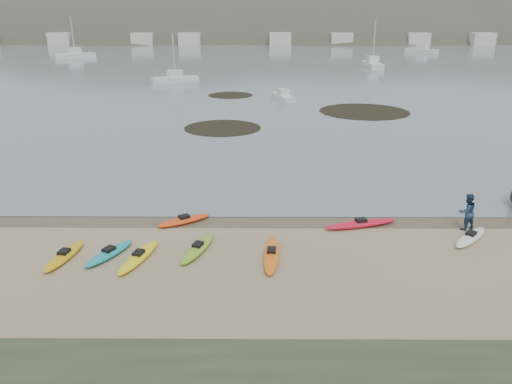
{
  "coord_description": "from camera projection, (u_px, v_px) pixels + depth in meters",
  "views": [
    {
      "loc": [
        0.16,
        -25.29,
        10.71
      ],
      "look_at": [
        0.0,
        0.0,
        1.5
      ],
      "focal_mm": 35.0,
      "sensor_mm": 36.0,
      "label": 1
    }
  ],
  "objects": [
    {
      "name": "far_town",
      "position": [
        277.0,
        39.0,
        162.95
      ],
      "size": [
        199.0,
        5.0,
        4.0
      ],
      "color": "beige",
      "rests_on": "ground"
    },
    {
      "name": "person_east",
      "position": [
        467.0,
        212.0,
        25.65
      ],
      "size": [
        1.13,
        1.0,
        1.96
      ],
      "primitive_type": "imported",
      "rotation": [
        0.0,
        0.0,
        3.45
      ],
      "color": "navy",
      "rests_on": "ground"
    },
    {
      "name": "moored_boats",
      "position": [
        264.0,
        60.0,
        108.21
      ],
      "size": [
        96.08,
        81.42,
        1.3
      ],
      "color": "silver",
      "rests_on": "ground"
    },
    {
      "name": "water",
      "position": [
        259.0,
        29.0,
        309.31
      ],
      "size": [
        1200.0,
        1200.0,
        0.0
      ],
      "primitive_type": "plane",
      "color": "slate",
      "rests_on": "ground"
    },
    {
      "name": "kayaks",
      "position": [
        233.0,
        243.0,
        24.06
      ],
      "size": [
        21.35,
        7.14,
        0.34
      ],
      "color": "#7EBC25",
      "rests_on": "ground"
    },
    {
      "name": "wet_sand",
      "position": [
        256.0,
        220.0,
        27.15
      ],
      "size": [
        60.0,
        60.0,
        0.0
      ],
      "primitive_type": "plane",
      "color": "brown",
      "rests_on": "ground"
    },
    {
      "name": "ground",
      "position": [
        256.0,
        218.0,
        27.43
      ],
      "size": [
        600.0,
        600.0,
        0.0
      ],
      "primitive_type": "plane",
      "color": "tan",
      "rests_on": "ground"
    },
    {
      "name": "kelp_mats",
      "position": [
        299.0,
        112.0,
        55.81
      ],
      "size": [
        24.16,
        26.57,
        0.04
      ],
      "color": "black",
      "rests_on": "water"
    },
    {
      "name": "far_hills",
      "position": [
        350.0,
        76.0,
        214.91
      ],
      "size": [
        550.0,
        135.0,
        80.0
      ],
      "color": "#384235",
      "rests_on": "ground"
    }
  ]
}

